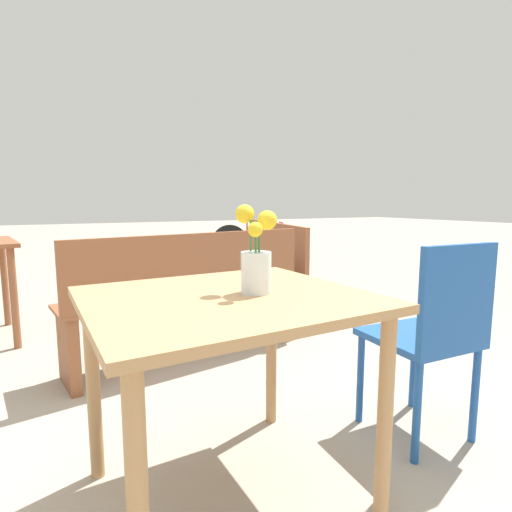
{
  "coord_description": "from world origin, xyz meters",
  "views": [
    {
      "loc": [
        -0.51,
        -1.2,
        1.04
      ],
      "look_at": [
        0.1,
        -0.02,
        0.86
      ],
      "focal_mm": 28.0,
      "sensor_mm": 36.0,
      "label": 1
    }
  ],
  "objects": [
    {
      "name": "bench_middle",
      "position": [
        1.27,
        2.1,
        0.46
      ],
      "size": [
        0.68,
        1.68,
        0.85
      ],
      "color": "brown",
      "rests_on": "ground_plane"
    },
    {
      "name": "bicycle",
      "position": [
        2.68,
        4.99,
        0.34
      ],
      "size": [
        1.45,
        0.76,
        0.75
      ],
      "color": "black",
      "rests_on": "ground_plane"
    },
    {
      "name": "ground_plane",
      "position": [
        0.0,
        0.0,
        0.0
      ],
      "size": [
        40.0,
        40.0,
        0.0
      ],
      "primitive_type": "plane",
      "color": "#A39989"
    },
    {
      "name": "bench_near",
      "position": [
        0.27,
        1.24,
        0.46
      ],
      "size": [
        1.62,
        0.61,
        0.85
      ],
      "color": "brown",
      "rests_on": "ground_plane"
    },
    {
      "name": "table_front",
      "position": [
        0.0,
        -0.0,
        0.63
      ],
      "size": [
        0.94,
        0.85,
        0.73
      ],
      "color": "tan",
      "rests_on": "ground_plane"
    },
    {
      "name": "flower_vase",
      "position": [
        0.1,
        -0.02,
        0.84
      ],
      "size": [
        0.13,
        0.16,
        0.3
      ],
      "color": "silver",
      "rests_on": "table_front"
    },
    {
      "name": "cafe_chair",
      "position": [
        0.91,
        -0.09,
        0.51
      ],
      "size": [
        0.41,
        0.41,
        0.88
      ],
      "color": "#1E519E",
      "rests_on": "ground_plane"
    }
  ]
}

